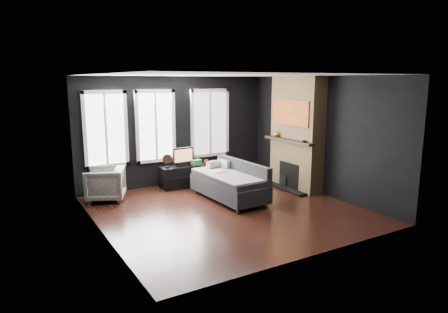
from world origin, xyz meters
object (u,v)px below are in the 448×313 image
sofa (229,181)px  mug (206,161)px  monitor (183,155)px  book (211,158)px  mantel_vase (277,133)px  armchair (105,182)px  media_console (191,175)px

sofa → mug: bearing=79.5°
monitor → book: monitor is taller
book → mantel_vase: size_ratio=1.25×
armchair → media_console: bearing=117.4°
sofa → armchair: (-2.35, 1.35, -0.02)m
armchair → media_console: (2.15, 0.15, -0.13)m
armchair → mantel_vase: bearing=100.7°
mantel_vase → book: bearing=137.9°
sofa → book: 1.63m
armchair → media_console: armchair is taller
media_console → book: (0.62, 0.06, 0.38)m
mantel_vase → armchair: bearing=167.3°
mantel_vase → sofa: bearing=-164.8°
armchair → media_console: 2.16m
media_console → book: book is taller
monitor → mug: 0.65m
sofa → armchair: sofa is taller
mug → armchair: bearing=-177.4°
book → sofa: bearing=-105.3°
mug → sofa: bearing=-98.7°
media_console → mantel_vase: mantel_vase is taller
sofa → media_console: bearing=95.6°
armchair → mantel_vase: (4.00, -0.90, 0.91)m
sofa → book: size_ratio=8.93×
monitor → mantel_vase: 2.37m
monitor → book: 0.83m
mug → book: size_ratio=0.54×
sofa → media_console: sofa is taller
sofa → monitor: (-0.39, 1.52, 0.36)m
sofa → armchair: bearing=148.2°
armchair → book: (2.77, 0.21, 0.24)m
media_console → book: bearing=6.9°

